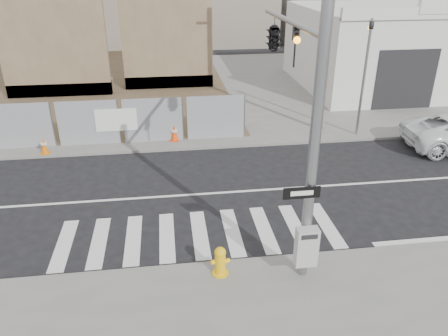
{
  "coord_description": "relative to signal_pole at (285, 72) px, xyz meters",
  "views": [
    {
      "loc": [
        -0.77,
        -13.6,
        7.58
      ],
      "look_at": [
        0.97,
        -0.86,
        1.4
      ],
      "focal_mm": 35.0,
      "sensor_mm": 36.0,
      "label": 1
    }
  ],
  "objects": [
    {
      "name": "concrete_wall_right",
      "position": [
        -2.99,
        16.13,
        -1.4
      ],
      "size": [
        5.5,
        1.3,
        8.0
      ],
      "color": "brown",
      "rests_on": "sidewalk_far"
    },
    {
      "name": "concrete_wall_left",
      "position": [
        -9.49,
        15.13,
        -1.4
      ],
      "size": [
        6.0,
        1.3,
        8.0
      ],
      "color": "brown",
      "rests_on": "sidewalk_far"
    },
    {
      "name": "fire_hydrant",
      "position": [
        -2.13,
        -2.5,
        -4.26
      ],
      "size": [
        0.55,
        0.55,
        0.82
      ],
      "rotation": [
        0.0,
        0.0,
        0.32
      ],
      "color": "yellow",
      "rests_on": "sidewalk_near"
    },
    {
      "name": "far_signal_pole",
      "position": [
        5.51,
        6.65,
        -1.3
      ],
      "size": [
        0.16,
        0.2,
        5.6
      ],
      "color": "gray",
      "rests_on": "sidewalk_far"
    },
    {
      "name": "signal_pole",
      "position": [
        0.0,
        0.0,
        0.0
      ],
      "size": [
        0.96,
        5.87,
        7.0
      ],
      "color": "gray",
      "rests_on": "sidewalk_near"
    },
    {
      "name": "ground",
      "position": [
        -2.49,
        2.05,
        -4.78
      ],
      "size": [
        100.0,
        100.0,
        0.0
      ],
      "primitive_type": "plane",
      "color": "black",
      "rests_on": "ground"
    },
    {
      "name": "traffic_cone_c",
      "position": [
        -8.49,
        6.27,
        -4.32
      ],
      "size": [
        0.43,
        0.43,
        0.7
      ],
      "rotation": [
        0.0,
        0.0,
        -0.23
      ],
      "color": "orange",
      "rests_on": "sidewalk_far"
    },
    {
      "name": "utility_pole_right",
      "position": [
        4.01,
        7.55,
        0.42
      ],
      "size": [
        1.6,
        0.28,
        10.0
      ],
      "color": "brown",
      "rests_on": "sidewalk_far"
    },
    {
      "name": "traffic_cone_d",
      "position": [
        -3.0,
        7.0,
        -4.3
      ],
      "size": [
        0.48,
        0.48,
        0.74
      ],
      "rotation": [
        0.0,
        0.0,
        -0.33
      ],
      "color": "#EA450C",
      "rests_on": "sidewalk_far"
    },
    {
      "name": "auto_shop",
      "position": [
        11.5,
        15.01,
        -2.25
      ],
      "size": [
        12.0,
        10.2,
        5.95
      ],
      "color": "silver",
      "rests_on": "sidewalk_far"
    },
    {
      "name": "sidewalk_far",
      "position": [
        -2.49,
        16.05,
        -4.72
      ],
      "size": [
        50.0,
        20.0,
        0.12
      ],
      "primitive_type": "cube",
      "color": "slate",
      "rests_on": "ground"
    }
  ]
}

